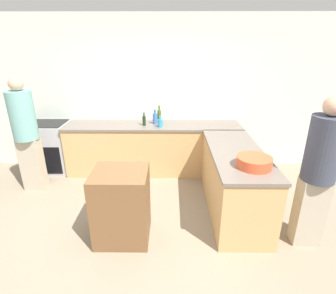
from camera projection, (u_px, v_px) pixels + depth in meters
The scene contains 13 objects.
ground_plane at pixel (145, 238), 3.20m from camera, with size 14.00×14.00×0.00m, color gray.
wall_back at pixel (153, 95), 4.74m from camera, with size 8.00×0.06×2.70m.
counter_back at pixel (153, 148), 4.75m from camera, with size 3.07×0.66×0.90m.
counter_peninsula at pixel (234, 180), 3.62m from camera, with size 0.69×1.79×0.90m.
range_oven at pixel (49, 147), 4.78m from camera, with size 0.74×0.60×0.91m.
island_table at pixel (122, 205), 3.08m from camera, with size 0.63×0.57×0.88m.
mixing_bowl at pixel (254, 162), 2.97m from camera, with size 0.40×0.40×0.12m.
olive_oil_bottle at pixel (159, 116), 4.64m from camera, with size 0.07×0.07×0.31m.
water_bottle_blue at pixel (155, 118), 4.59m from camera, with size 0.08×0.08×0.25m.
wine_bottle_dark at pixel (144, 120), 4.49m from camera, with size 0.06×0.06×0.22m.
dish_soap_bottle at pixel (160, 123), 4.41m from camera, with size 0.08×0.08×0.18m.
person_by_range at pixel (26, 132), 3.96m from camera, with size 0.36×0.36×1.78m.
person_at_peninsula at pixel (319, 170), 2.81m from camera, with size 0.35×0.35×1.74m.
Camera 1 is at (0.31, -2.56, 2.21)m, focal length 28.00 mm.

